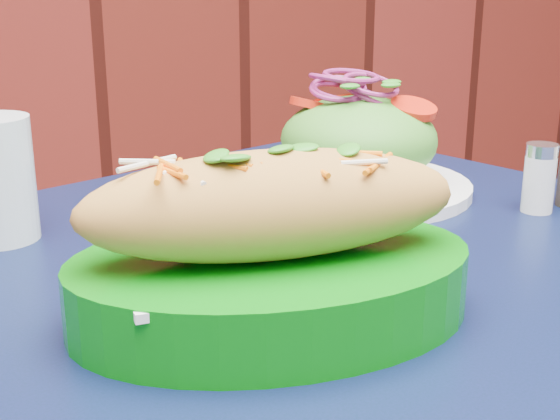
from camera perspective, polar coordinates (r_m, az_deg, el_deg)
name	(u,v)px	position (r m, az deg, el deg)	size (l,w,h in m)	color
cafe_table	(344,389)	(0.63, 4.67, -12.95)	(1.00, 1.00, 0.75)	black
banh_mi_basket	(272,251)	(0.52, -0.61, -2.99)	(0.30, 0.22, 0.13)	#046D0A
salad_plate	(358,147)	(0.82, 5.75, 4.59)	(0.24, 0.24, 0.13)	white
salt_shaker	(539,178)	(0.79, 18.44, 2.23)	(0.03, 0.03, 0.07)	white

